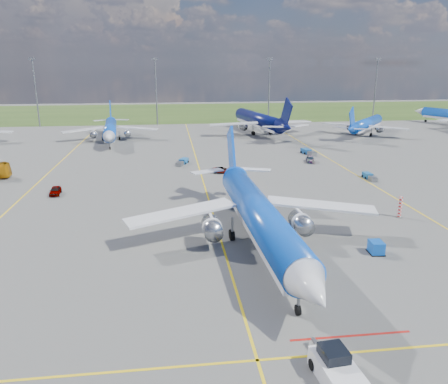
{
  "coord_description": "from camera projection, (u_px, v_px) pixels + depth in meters",
  "views": [
    {
      "loc": [
        -5.8,
        -46.67,
        20.96
      ],
      "look_at": [
        1.29,
        10.12,
        4.0
      ],
      "focal_mm": 35.0,
      "sensor_mm": 36.0,
      "label": 1
    }
  ],
  "objects": [
    {
      "name": "ground",
      "position": [
        224.0,
        249.0,
        51.05
      ],
      "size": [
        400.0,
        400.0,
        0.0
      ],
      "primitive_type": "plane",
      "color": "#545452",
      "rests_on": "ground"
    },
    {
      "name": "baggage_tug_e",
      "position": [
        308.0,
        152.0,
        104.04
      ],
      "size": [
        2.53,
        5.4,
        1.17
      ],
      "rotation": [
        0.0,
        0.0,
        0.23
      ],
      "color": "#174C8B",
      "rests_on": "ground"
    },
    {
      "name": "taxiway_lines",
      "position": [
        205.0,
        186.0,
        77.42
      ],
      "size": [
        60.25,
        160.0,
        0.02
      ],
      "color": "yellow",
      "rests_on": "ground"
    },
    {
      "name": "service_car_b",
      "position": [
        222.0,
        170.0,
        86.44
      ],
      "size": [
        4.51,
        2.76,
        1.17
      ],
      "primitive_type": "imported",
      "rotation": [
        0.0,
        0.0,
        1.36
      ],
      "color": "#999999",
      "rests_on": "ground"
    },
    {
      "name": "bg_jet_n",
      "position": [
        258.0,
        133.0,
        135.35
      ],
      "size": [
        42.16,
        50.93,
        11.93
      ],
      "primitive_type": null,
      "rotation": [
        0.0,
        0.0,
        3.32
      ],
      "color": "#070D42",
      "rests_on": "ground"
    },
    {
      "name": "main_airliner",
      "position": [
        259.0,
        247.0,
        51.67
      ],
      "size": [
        34.86,
        44.95,
        11.49
      ],
      "primitive_type": null,
      "rotation": [
        0.0,
        0.0,
        0.03
      ],
      "color": "#0D47BE",
      "rests_on": "ground"
    },
    {
      "name": "service_car_c",
      "position": [
        310.0,
        159.0,
        95.76
      ],
      "size": [
        2.63,
        4.56,
        1.24
      ],
      "primitive_type": "imported",
      "rotation": [
        0.0,
        0.0,
        -0.22
      ],
      "color": "#999999",
      "rests_on": "ground"
    },
    {
      "name": "floodlight_masts",
      "position": [
        213.0,
        88.0,
        153.32
      ],
      "size": [
        202.2,
        0.5,
        22.7
      ],
      "color": "slate",
      "rests_on": "ground"
    },
    {
      "name": "service_car_a",
      "position": [
        55.0,
        191.0,
        72.15
      ],
      "size": [
        1.94,
        4.11,
        1.36
      ],
      "primitive_type": "imported",
      "rotation": [
        0.0,
        0.0,
        0.09
      ],
      "color": "#999999",
      "rests_on": "ground"
    },
    {
      "name": "bg_jet_ne",
      "position": [
        365.0,
        134.0,
        133.21
      ],
      "size": [
        43.72,
        44.82,
        9.35
      ],
      "primitive_type": null,
      "rotation": [
        0.0,
        0.0,
        2.45
      ],
      "color": "#0D47BE",
      "rests_on": "ground"
    },
    {
      "name": "warning_post",
      "position": [
        400.0,
        207.0,
        61.32
      ],
      "size": [
        0.5,
        0.5,
        3.0
      ],
      "primitive_type": "cylinder",
      "color": "red",
      "rests_on": "ground"
    },
    {
      "name": "baggage_tug_w",
      "position": [
        369.0,
        177.0,
        81.91
      ],
      "size": [
        1.31,
        4.45,
        0.99
      ],
      "rotation": [
        0.0,
        0.0,
        -0.02
      ],
      "color": "#17548C",
      "rests_on": "ground"
    },
    {
      "name": "uld_container",
      "position": [
        376.0,
        247.0,
        49.87
      ],
      "size": [
        1.54,
        1.88,
        1.44
      ],
      "primitive_type": "cube",
      "rotation": [
        0.0,
        0.0,
        -0.06
      ],
      "color": "#0C48AE",
      "rests_on": "ground"
    },
    {
      "name": "baggage_tug_c",
      "position": [
        182.0,
        162.0,
        93.83
      ],
      "size": [
        3.02,
        4.94,
        1.08
      ],
      "rotation": [
        0.0,
        0.0,
        -0.39
      ],
      "color": "#1A5D9F",
      "rests_on": "ground"
    },
    {
      "name": "bg_jet_nnw",
      "position": [
        111.0,
        141.0,
        121.26
      ],
      "size": [
        31.78,
        39.66,
        9.69
      ],
      "primitive_type": null,
      "rotation": [
        0.0,
        0.0,
        0.1
      ],
      "color": "#0D47BE",
      "rests_on": "ground"
    },
    {
      "name": "grass_strip",
      "position": [
        182.0,
        112.0,
        193.75
      ],
      "size": [
        400.0,
        80.0,
        0.01
      ],
      "primitive_type": "cube",
      "color": "#2D4719",
      "rests_on": "ground"
    },
    {
      "name": "pushback_tug",
      "position": [
        336.0,
        369.0,
        29.8
      ],
      "size": [
        2.77,
        6.47,
        2.16
      ],
      "rotation": [
        0.0,
        0.0,
        0.09
      ],
      "color": "silver",
      "rests_on": "ground"
    }
  ]
}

